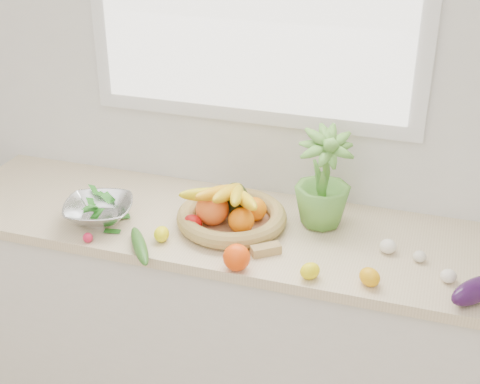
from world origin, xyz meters
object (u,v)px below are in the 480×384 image
(eggplant, at_px, (475,291))
(potted_herb, at_px, (323,178))
(cucumber, at_px, (140,246))
(fruit_basket, at_px, (231,212))
(apple, at_px, (192,225))
(colander_with_spinach, at_px, (98,207))

(eggplant, relative_size, potted_herb, 0.54)
(eggplant, height_order, cucumber, eggplant)
(potted_herb, height_order, fruit_basket, potted_herb)
(apple, distance_m, potted_herb, 0.50)
(eggplant, relative_size, fruit_basket, 0.45)
(potted_herb, height_order, colander_with_spinach, potted_herb)
(cucumber, xyz_separation_m, fruit_basket, (0.24, 0.27, 0.03))
(apple, distance_m, fruit_basket, 0.15)
(fruit_basket, bearing_deg, eggplant, -13.86)
(fruit_basket, relative_size, colander_with_spinach, 1.37)
(apple, bearing_deg, cucumber, -127.01)
(apple, xyz_separation_m, fruit_basket, (0.11, 0.10, 0.02))
(fruit_basket, bearing_deg, cucumber, -131.78)
(apple, relative_size, potted_herb, 0.20)
(cucumber, height_order, fruit_basket, fruit_basket)
(apple, height_order, colander_with_spinach, colander_with_spinach)
(eggplant, height_order, colander_with_spinach, colander_with_spinach)
(fruit_basket, bearing_deg, colander_with_spinach, -164.13)
(apple, distance_m, cucumber, 0.21)
(apple, relative_size, eggplant, 0.38)
(eggplant, bearing_deg, fruit_basket, 166.14)
(eggplant, distance_m, fruit_basket, 0.89)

